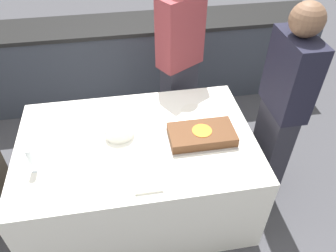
# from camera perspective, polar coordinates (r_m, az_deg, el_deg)

# --- Properties ---
(ground_plane) EXTENTS (14.00, 14.00, 0.00)m
(ground_plane) POSITION_cam_1_polar(r_m,az_deg,el_deg) (2.95, -4.62, -12.99)
(ground_plane) COLOR #424247
(back_counter) EXTENTS (4.40, 0.58, 0.92)m
(back_counter) POSITION_cam_1_polar(r_m,az_deg,el_deg) (3.87, -7.58, 11.16)
(back_counter) COLOR #333842
(back_counter) RESTS_ON ground_plane
(dining_table) EXTENTS (1.72, 1.12, 0.75)m
(dining_table) POSITION_cam_1_polar(r_m,az_deg,el_deg) (2.65, -5.06, -8.27)
(dining_table) COLOR white
(dining_table) RESTS_ON ground_plane
(cake) EXTENTS (0.51, 0.30, 0.08)m
(cake) POSITION_cam_1_polar(r_m,az_deg,el_deg) (2.36, 5.87, -1.52)
(cake) COLOR #B7B2AD
(cake) RESTS_ON dining_table
(plate_stack) EXTENTS (0.21, 0.21, 0.09)m
(plate_stack) POSITION_cam_1_polar(r_m,az_deg,el_deg) (2.41, -8.51, -0.73)
(plate_stack) COLOR white
(plate_stack) RESTS_ON dining_table
(wine_glass) EXTENTS (0.06, 0.06, 0.19)m
(wine_glass) POSITION_cam_1_polar(r_m,az_deg,el_deg) (2.26, -22.85, -4.98)
(wine_glass) COLOR white
(wine_glass) RESTS_ON dining_table
(side_plate_near_cake) EXTENTS (0.21, 0.21, 0.00)m
(side_plate_near_cake) POSITION_cam_1_polar(r_m,az_deg,el_deg) (2.62, 4.55, 2.48)
(side_plate_near_cake) COLOR white
(side_plate_near_cake) RESTS_ON dining_table
(utensil_pile) EXTENTS (0.18, 0.09, 0.02)m
(utensil_pile) POSITION_cam_1_polar(r_m,az_deg,el_deg) (2.07, -3.40, -10.62)
(utensil_pile) COLOR white
(utensil_pile) RESTS_ON dining_table
(person_cutting_cake) EXTENTS (0.44, 0.37, 1.68)m
(person_cutting_cake) POSITION_cam_1_polar(r_m,az_deg,el_deg) (2.97, 2.02, 10.62)
(person_cutting_cake) COLOR #282833
(person_cutting_cake) RESTS_ON ground_plane
(person_seated_right) EXTENTS (0.22, 0.41, 1.69)m
(person_seated_right) POSITION_cam_1_polar(r_m,az_deg,el_deg) (2.56, 19.02, 2.53)
(person_seated_right) COLOR #282833
(person_seated_right) RESTS_ON ground_plane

